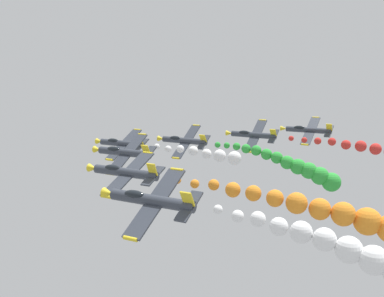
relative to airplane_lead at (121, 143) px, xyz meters
The scene contains 11 objects.
airplane_lead is the anchor object (origin of this frame).
smoke_trail_lead 17.22m from the airplane_lead, 85.48° to the right, with size 3.71×14.86×2.73m.
airplane_left_inner 13.21m from the airplane_lead, 141.01° to the right, with size 8.51×10.35×5.00m.
airplane_right_inner 11.57m from the airplane_lead, 41.77° to the right, with size 8.24×10.35×5.47m.
smoke_trail_right_inner 31.21m from the airplane_lead, 70.73° to the right, with size 4.70×21.51×7.21m.
airplane_left_outer 25.31m from the airplane_lead, 141.71° to the right, with size 8.94×10.35×4.06m.
smoke_trail_left_outer 46.30m from the airplane_lead, 110.51° to the right, with size 7.65×28.65×6.60m.
airplane_right_outer 25.47m from the airplane_lead, 43.13° to the right, with size 8.13×10.35×5.64m.
smoke_trail_right_outer 42.66m from the airplane_lead, 60.89° to the right, with size 5.08×18.42×3.38m.
airplane_trailing 38.13m from the airplane_lead, 138.55° to the right, with size 8.52×10.35×4.98m.
airplane_high_slot 37.32m from the airplane_lead, 43.98° to the right, with size 8.53×10.35×4.95m.
Camera 1 is at (-61.69, -33.55, 95.85)m, focal length 41.96 mm.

